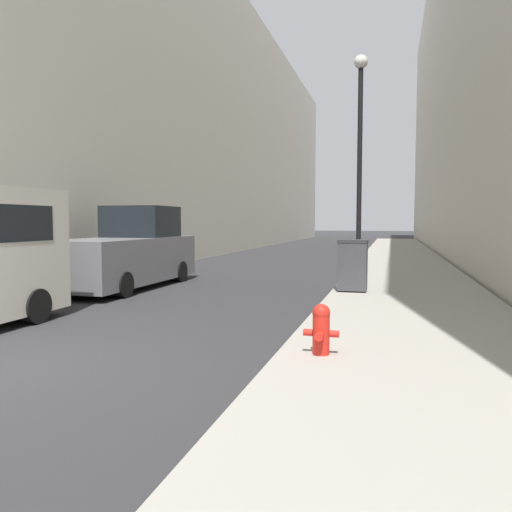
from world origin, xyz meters
name	(u,v)px	position (x,y,z in m)	size (l,w,h in m)	color
sidewalk_right	(402,262)	(5.46, 18.00, 0.06)	(3.79, 60.00, 0.13)	#9E998E
building_left_glass	(159,129)	(-10.13, 26.00, 8.02)	(12.00, 60.00, 16.04)	beige
fire_hydrant	(321,328)	(4.14, 1.49, 0.47)	(0.46, 0.35, 0.66)	red
trash_bin	(353,265)	(4.07, 7.62, 0.78)	(0.72, 0.64, 1.28)	#3D3D42
lamppost	(360,149)	(4.00, 10.89, 4.07)	(0.41, 0.41, 6.78)	black
pickup_truck	(128,253)	(-2.18, 7.69, 0.96)	(2.05, 5.41, 2.30)	slate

